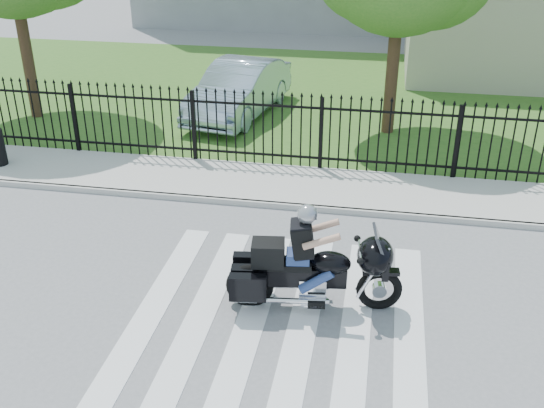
# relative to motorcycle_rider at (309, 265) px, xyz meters

# --- Properties ---
(ground) EXTENTS (120.00, 120.00, 0.00)m
(ground) POSITION_rel_motorcycle_rider_xyz_m (-0.42, -0.71, -0.75)
(ground) COLOR slate
(ground) RESTS_ON ground
(crosswalk) EXTENTS (5.00, 5.50, 0.01)m
(crosswalk) POSITION_rel_motorcycle_rider_xyz_m (-0.42, -0.71, -0.75)
(crosswalk) COLOR silver
(crosswalk) RESTS_ON ground
(sidewalk) EXTENTS (40.00, 2.00, 0.12)m
(sidewalk) POSITION_rel_motorcycle_rider_xyz_m (-0.42, 4.29, -0.69)
(sidewalk) COLOR #ADAAA3
(sidewalk) RESTS_ON ground
(curb) EXTENTS (40.00, 0.12, 0.12)m
(curb) POSITION_rel_motorcycle_rider_xyz_m (-0.42, 3.29, -0.69)
(curb) COLOR #ADAAA3
(curb) RESTS_ON ground
(grass_strip) EXTENTS (40.00, 12.00, 0.02)m
(grass_strip) POSITION_rel_motorcycle_rider_xyz_m (-0.42, 11.29, -0.74)
(grass_strip) COLOR #325F20
(grass_strip) RESTS_ON ground
(iron_fence) EXTENTS (26.00, 0.04, 1.80)m
(iron_fence) POSITION_rel_motorcycle_rider_xyz_m (-0.42, 5.29, 0.15)
(iron_fence) COLOR black
(iron_fence) RESTS_ON ground
(motorcycle_rider) EXTENTS (2.77, 1.09, 1.84)m
(motorcycle_rider) POSITION_rel_motorcycle_rider_xyz_m (0.00, 0.00, 0.00)
(motorcycle_rider) COLOR black
(motorcycle_rider) RESTS_ON ground
(parked_car) EXTENTS (2.38, 4.81, 1.52)m
(parked_car) POSITION_rel_motorcycle_rider_xyz_m (-3.17, 8.94, 0.03)
(parked_car) COLOR #A6BBD1
(parked_car) RESTS_ON grass_strip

